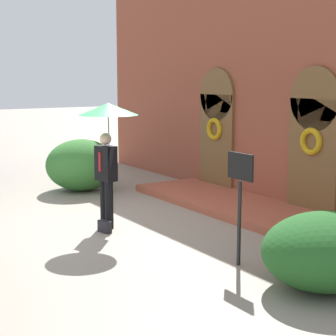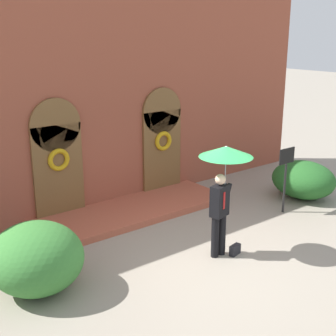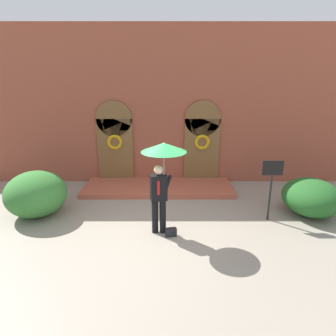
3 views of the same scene
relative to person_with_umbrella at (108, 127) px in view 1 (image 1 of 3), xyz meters
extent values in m
plane|color=gray|center=(-0.22, -0.01, -1.91)|extent=(80.00, 80.00, 0.00)
cube|color=brown|center=(-0.22, 4.19, 0.89)|extent=(14.00, 0.50, 5.60)
cube|color=brown|center=(-1.82, 3.90, -0.71)|extent=(1.30, 0.08, 2.40)
cylinder|color=brown|center=(-1.82, 3.90, 0.49)|extent=(1.30, 0.08, 1.30)
cube|color=brown|center=(1.38, 3.90, -0.71)|extent=(1.30, 0.08, 2.40)
cylinder|color=brown|center=(1.38, 3.90, 0.49)|extent=(1.30, 0.08, 1.30)
torus|color=#C69314|center=(-1.82, 3.83, -0.36)|extent=(0.56, 0.12, 0.56)
torus|color=#C69314|center=(1.38, 3.83, -0.36)|extent=(0.56, 0.12, 0.56)
cube|color=#AA523A|center=(-0.22, 3.04, -1.83)|extent=(5.20, 1.80, 0.16)
cylinder|color=black|center=(-0.20, 0.00, -1.46)|extent=(0.16, 0.16, 0.90)
cylinder|color=black|center=(0.00, 0.00, -1.46)|extent=(0.16, 0.16, 0.90)
cube|color=black|center=(-0.10, 0.00, -0.68)|extent=(0.44, 0.32, 0.66)
cube|color=#A51919|center=(-0.10, -0.13, -0.64)|extent=(0.06, 0.02, 0.36)
sphere|color=beige|center=(-0.10, 0.00, -0.22)|extent=(0.22, 0.22, 0.22)
cylinder|color=black|center=(0.12, 0.00, -0.58)|extent=(0.22, 0.09, 0.46)
cylinder|color=gray|center=(0.03, 0.00, -0.26)|extent=(0.02, 0.02, 0.98)
cone|color=#1E7538|center=(0.03, 0.00, 0.34)|extent=(1.10, 1.10, 0.22)
cone|color=white|center=(0.03, 0.00, 0.35)|extent=(0.61, 0.61, 0.20)
cube|color=black|center=(0.21, -0.20, -1.80)|extent=(0.30, 0.17, 0.22)
cylinder|color=black|center=(2.93, 0.72, -1.26)|extent=(0.06, 0.06, 1.30)
cube|color=black|center=(2.93, 0.72, -0.39)|extent=(0.56, 0.03, 0.40)
ellipsoid|color=#387A33|center=(-3.64, 1.05, -1.27)|extent=(1.71, 1.78, 1.29)
ellipsoid|color=#235B23|center=(4.28, 1.11, -1.39)|extent=(1.61, 1.83, 1.04)
camera|label=1|loc=(9.27, -4.58, 0.92)|focal=60.00mm
camera|label=2|loc=(-6.45, -6.41, 2.70)|focal=50.00mm
camera|label=3|loc=(0.13, -6.91, 1.95)|focal=32.00mm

